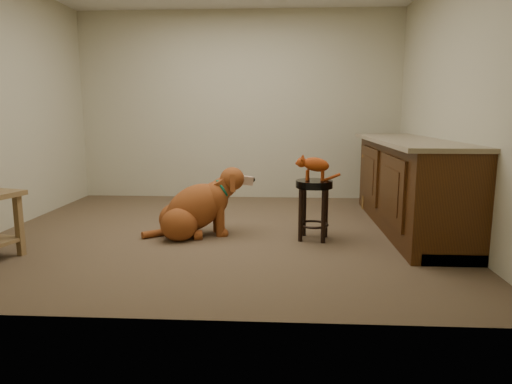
# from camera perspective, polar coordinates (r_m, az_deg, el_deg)

# --- Properties ---
(floor) EXTENTS (4.50, 4.00, 0.01)m
(floor) POSITION_cam_1_polar(r_m,az_deg,el_deg) (4.69, -4.40, -5.05)
(floor) COLOR brown
(floor) RESTS_ON ground
(room_shell) EXTENTS (4.54, 4.04, 2.62)m
(room_shell) POSITION_cam_1_polar(r_m,az_deg,el_deg) (4.56, -4.68, 15.77)
(room_shell) COLOR #BCB897
(room_shell) RESTS_ON ground
(cabinet_run) EXTENTS (0.70, 2.56, 0.94)m
(cabinet_run) POSITION_cam_1_polar(r_m,az_deg,el_deg) (5.03, 18.56, 0.59)
(cabinet_run) COLOR #40220B
(cabinet_run) RESTS_ON ground
(padded_stool) EXTENTS (0.35, 0.35, 0.57)m
(padded_stool) POSITION_cam_1_polar(r_m,az_deg,el_deg) (4.38, 7.24, -0.72)
(padded_stool) COLOR black
(padded_stool) RESTS_ON ground
(wood_stool) EXTENTS (0.48, 0.48, 0.69)m
(wood_stool) POSITION_cam_1_polar(r_m,az_deg,el_deg) (5.84, 15.45, 1.18)
(wood_stool) COLOR brown
(wood_stool) RESTS_ON ground
(golden_retriever) EXTENTS (1.10, 0.67, 0.72)m
(golden_retriever) POSITION_cam_1_polar(r_m,az_deg,el_deg) (4.54, -7.47, -2.12)
(golden_retriever) COLOR brown
(golden_retriever) RESTS_ON ground
(tabby_kitten) EXTENTS (0.43, 0.17, 0.27)m
(tabby_kitten) POSITION_cam_1_polar(r_m,az_deg,el_deg) (4.33, 7.20, 3.34)
(tabby_kitten) COLOR #96360F
(tabby_kitten) RESTS_ON padded_stool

